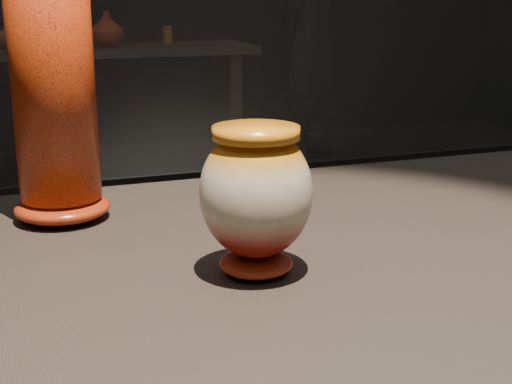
% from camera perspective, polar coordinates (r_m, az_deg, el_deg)
% --- Properties ---
extents(main_vase, '(0.17, 0.17, 0.18)m').
position_cam_1_polar(main_vase, '(0.84, 0.00, -0.21)').
color(main_vase, maroon).
rests_on(main_vase, display_plinth).
extents(tall_vase, '(0.17, 0.17, 0.45)m').
position_cam_1_polar(tall_vase, '(1.06, -15.98, 9.05)').
color(tall_vase, '#D2470E').
rests_on(tall_vase, display_plinth).
extents(back_shelf, '(2.00, 0.60, 0.90)m').
position_cam_1_polar(back_shelf, '(4.58, -12.84, 7.98)').
color(back_shelf, black).
rests_on(back_shelf, ground).
extents(back_vase_left, '(0.17, 0.17, 0.16)m').
position_cam_1_polar(back_vase_left, '(4.50, -19.18, 11.76)').
color(back_vase_left, '#996516').
rests_on(back_vase_left, back_shelf).
extents(back_vase_mid, '(0.21, 0.21, 0.21)m').
position_cam_1_polar(back_vase_mid, '(4.51, -11.84, 12.65)').
color(back_vase_mid, maroon).
rests_on(back_vase_mid, back_shelf).
extents(back_vase_right, '(0.06, 0.06, 0.11)m').
position_cam_1_polar(back_vase_right, '(4.67, -7.10, 12.35)').
color(back_vase_right, '#996516').
rests_on(back_vase_right, back_shelf).
extents(visitor, '(0.75, 0.71, 1.72)m').
position_cam_1_polar(visitor, '(5.35, 4.42, 11.80)').
color(visitor, black).
rests_on(visitor, ground).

